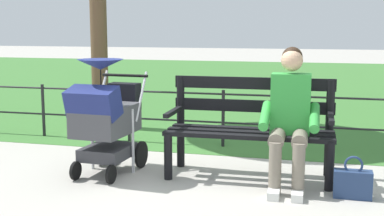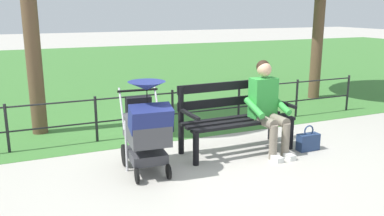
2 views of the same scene
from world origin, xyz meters
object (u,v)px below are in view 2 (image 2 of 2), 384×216
object	(u,v)px
park_bench	(235,114)
person_on_bench	(267,104)
stroller	(146,126)
handbag	(308,142)

from	to	relation	value
park_bench	person_on_bench	size ratio (longest dim) A/B	1.26
park_bench	person_on_bench	world-z (taller)	person_on_bench
park_bench	stroller	distance (m)	1.43
person_on_bench	handbag	world-z (taller)	person_on_bench
park_bench	stroller	bearing A→B (deg)	12.96
person_on_bench	handbag	distance (m)	0.82
stroller	handbag	size ratio (longest dim) A/B	3.11
stroller	handbag	world-z (taller)	stroller
stroller	person_on_bench	bearing A→B (deg)	-176.89
handbag	person_on_bench	bearing A→B (deg)	-21.81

